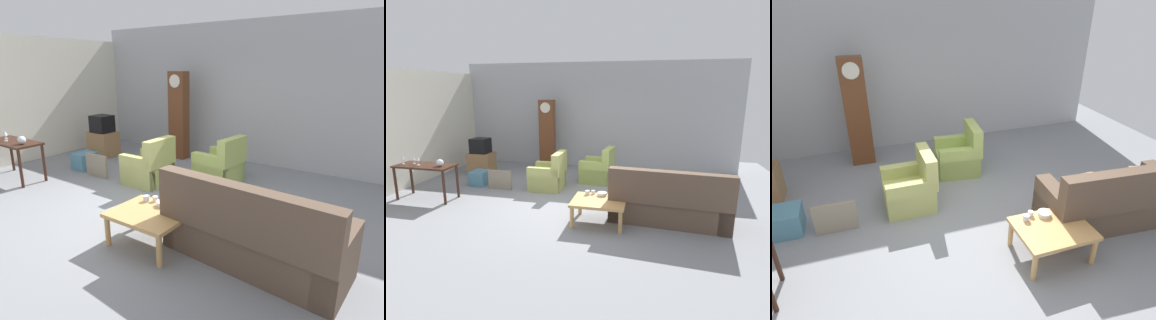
% 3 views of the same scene
% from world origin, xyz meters
% --- Properties ---
extents(ground_plane, '(10.40, 10.40, 0.00)m').
position_xyz_m(ground_plane, '(0.00, 0.00, 0.00)').
color(ground_plane, gray).
extents(garage_door_wall, '(8.40, 0.16, 3.20)m').
position_xyz_m(garage_door_wall, '(0.00, 3.60, 1.60)').
color(garage_door_wall, '#ADAFB5').
rests_on(garage_door_wall, ground_plane).
extents(pegboard_wall_left, '(0.12, 6.40, 2.88)m').
position_xyz_m(pegboard_wall_left, '(-4.20, 0.40, 1.44)').
color(pegboard_wall_left, silver).
rests_on(pegboard_wall_left, ground_plane).
extents(couch_floral, '(2.16, 1.04, 1.04)m').
position_xyz_m(couch_floral, '(2.06, -0.33, 0.35)').
color(couch_floral, brown).
rests_on(couch_floral, ground_plane).
extents(armchair_olive_near, '(0.80, 0.77, 0.92)m').
position_xyz_m(armchair_olive_near, '(-0.70, 1.05, 0.31)').
color(armchair_olive_near, '#B7BC66').
rests_on(armchair_olive_near, ground_plane).
extents(armchair_olive_far, '(0.86, 0.83, 0.92)m').
position_xyz_m(armchair_olive_far, '(0.39, 1.91, 0.31)').
color(armchair_olive_far, '#ADC362').
rests_on(armchair_olive_far, ground_plane).
extents(coffee_table_wood, '(0.96, 0.76, 0.44)m').
position_xyz_m(coffee_table_wood, '(0.82, -0.67, 0.38)').
color(coffee_table_wood, tan).
rests_on(coffee_table_wood, ground_plane).
extents(console_table_dark, '(1.30, 0.56, 0.78)m').
position_xyz_m(console_table_dark, '(-3.11, -0.25, 0.66)').
color(console_table_dark, '#381E14').
rests_on(console_table_dark, ground_plane).
extents(grandfather_clock, '(0.44, 0.30, 2.09)m').
position_xyz_m(grandfather_clock, '(-1.34, 2.89, 1.05)').
color(grandfather_clock, brown).
rests_on(grandfather_clock, ground_plane).
extents(tv_stand_cabinet, '(0.68, 0.52, 0.61)m').
position_xyz_m(tv_stand_cabinet, '(-3.06, 1.96, 0.30)').
color(tv_stand_cabinet, '#997047').
rests_on(tv_stand_cabinet, ground_plane).
extents(tv_crt, '(0.48, 0.44, 0.42)m').
position_xyz_m(tv_crt, '(-3.06, 1.96, 0.82)').
color(tv_crt, black).
rests_on(tv_crt, tv_stand_cabinet).
extents(framed_picture_leaning, '(0.60, 0.05, 0.48)m').
position_xyz_m(framed_picture_leaning, '(-1.85, 0.73, 0.24)').
color(framed_picture_leaning, gray).
rests_on(framed_picture_leaning, ground_plane).
extents(storage_box_blue, '(0.41, 0.46, 0.36)m').
position_xyz_m(storage_box_blue, '(-2.53, 0.96, 0.18)').
color(storage_box_blue, teal).
rests_on(storage_box_blue, ground_plane).
extents(glass_dome_cloche, '(0.16, 0.16, 0.16)m').
position_xyz_m(glass_dome_cloche, '(-2.70, -0.29, 0.86)').
color(glass_dome_cloche, silver).
rests_on(glass_dome_cloche, console_table_dark).
extents(cup_white_porcelain, '(0.08, 0.08, 0.07)m').
position_xyz_m(cup_white_porcelain, '(0.66, -0.36, 0.48)').
color(cup_white_porcelain, white).
rests_on(cup_white_porcelain, coffee_table_wood).
extents(cup_blue_rimmed, '(0.09, 0.09, 0.08)m').
position_xyz_m(cup_blue_rimmed, '(0.56, -0.42, 0.48)').
color(cup_blue_rimmed, silver).
rests_on(cup_blue_rimmed, coffee_table_wood).
extents(bowl_white_stacked, '(0.18, 0.18, 0.06)m').
position_xyz_m(bowl_white_stacked, '(0.84, -0.41, 0.47)').
color(bowl_white_stacked, white).
rests_on(bowl_white_stacked, coffee_table_wood).
extents(wine_glass_tall, '(0.06, 0.06, 0.21)m').
position_xyz_m(wine_glass_tall, '(-3.61, -0.32, 0.91)').
color(wine_glass_tall, silver).
rests_on(wine_glass_tall, console_table_dark).
extents(wine_glass_mid, '(0.07, 0.07, 0.16)m').
position_xyz_m(wine_glass_mid, '(-3.41, -0.23, 0.88)').
color(wine_glass_mid, silver).
rests_on(wine_glass_mid, console_table_dark).
extents(wine_glass_short, '(0.08, 0.08, 0.21)m').
position_xyz_m(wine_glass_short, '(-3.21, -0.34, 0.91)').
color(wine_glass_short, silver).
rests_on(wine_glass_short, console_table_dark).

